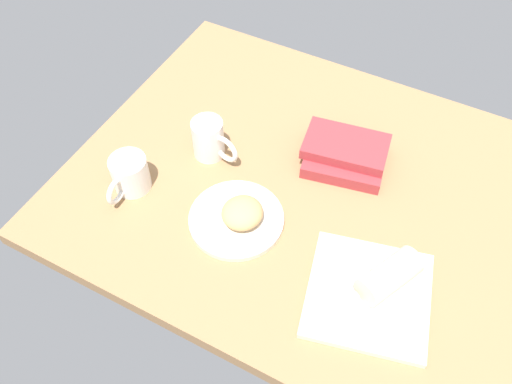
# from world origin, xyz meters

# --- Properties ---
(dining_table) EXTENTS (1.10, 0.90, 0.04)m
(dining_table) POSITION_xyz_m (0.00, 0.00, 0.02)
(dining_table) COLOR #9E754C
(dining_table) RESTS_ON ground
(round_plate) EXTENTS (0.22, 0.22, 0.01)m
(round_plate) POSITION_xyz_m (0.09, 0.17, 0.05)
(round_plate) COLOR silver
(round_plate) RESTS_ON dining_table
(scone_pastry) EXTENTS (0.11, 0.11, 0.05)m
(scone_pastry) POSITION_xyz_m (0.08, 0.17, 0.08)
(scone_pastry) COLOR tan
(scone_pastry) RESTS_ON round_plate
(square_plate) EXTENTS (0.30, 0.30, 0.02)m
(square_plate) POSITION_xyz_m (-0.24, 0.21, 0.05)
(square_plate) COLOR silver
(square_plate) RESTS_ON dining_table
(sauce_cup) EXTENTS (0.05, 0.05, 0.03)m
(sauce_cup) POSITION_xyz_m (-0.21, 0.26, 0.07)
(sauce_cup) COLOR silver
(sauce_cup) RESTS_ON square_plate
(breakfast_wrap) EXTENTS (0.12, 0.15, 0.06)m
(breakfast_wrap) POSITION_xyz_m (-0.26, 0.17, 0.09)
(breakfast_wrap) COLOR beige
(breakfast_wrap) RESTS_ON square_plate
(book_stack) EXTENTS (0.22, 0.19, 0.06)m
(book_stack) POSITION_xyz_m (-0.05, -0.11, 0.07)
(book_stack) COLOR #A53338
(book_stack) RESTS_ON dining_table
(coffee_mug) EXTENTS (0.09, 0.13, 0.09)m
(coffee_mug) POSITION_xyz_m (0.36, 0.20, 0.09)
(coffee_mug) COLOR white
(coffee_mug) RESTS_ON dining_table
(second_mug) EXTENTS (0.13, 0.08, 0.10)m
(second_mug) POSITION_xyz_m (0.25, 0.02, 0.09)
(second_mug) COLOR white
(second_mug) RESTS_ON dining_table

